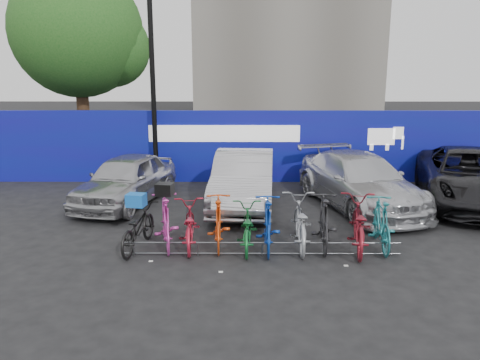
{
  "coord_description": "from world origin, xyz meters",
  "views": [
    {
      "loc": [
        -0.4,
        -9.49,
        3.65
      ],
      "look_at": [
        -0.46,
        2.0,
        0.98
      ],
      "focal_mm": 35.0,
      "sensor_mm": 36.0,
      "label": 1
    }
  ],
  "objects_px": {
    "bike_1": "(166,221)",
    "lamppost": "(153,84)",
    "bike_0": "(138,228)",
    "bike_rack": "(262,248)",
    "car_2": "(359,181)",
    "bike_7": "(324,221)",
    "bike_5": "(268,224)",
    "car_3": "(471,177)",
    "bike_9": "(381,223)",
    "car_0": "(126,179)",
    "bike_2": "(189,225)",
    "car_1": "(244,179)",
    "bike_4": "(246,227)",
    "bike_6": "(300,222)",
    "bike_8": "(358,224)",
    "tree": "(84,35)",
    "bike_3": "(218,221)"
  },
  "relations": [
    {
      "from": "bike_1",
      "to": "lamppost",
      "type": "bearing_deg",
      "value": -89.8
    },
    {
      "from": "bike_0",
      "to": "bike_1",
      "type": "height_order",
      "value": "bike_1"
    },
    {
      "from": "bike_rack",
      "to": "car_2",
      "type": "bearing_deg",
      "value": 51.81
    },
    {
      "from": "bike_7",
      "to": "bike_5",
      "type": "bearing_deg",
      "value": 12.63
    },
    {
      "from": "car_3",
      "to": "bike_0",
      "type": "bearing_deg",
      "value": -142.27
    },
    {
      "from": "bike_rack",
      "to": "bike_5",
      "type": "relative_size",
      "value": 3.03
    },
    {
      "from": "bike_9",
      "to": "car_0",
      "type": "bearing_deg",
      "value": -23.62
    },
    {
      "from": "bike_9",
      "to": "bike_2",
      "type": "bearing_deg",
      "value": 4.37
    },
    {
      "from": "bike_rack",
      "to": "bike_5",
      "type": "height_order",
      "value": "bike_5"
    },
    {
      "from": "car_1",
      "to": "bike_5",
      "type": "distance_m",
      "value": 3.3
    },
    {
      "from": "bike_rack",
      "to": "bike_7",
      "type": "distance_m",
      "value": 1.49
    },
    {
      "from": "bike_7",
      "to": "bike_9",
      "type": "distance_m",
      "value": 1.19
    },
    {
      "from": "bike_4",
      "to": "bike_7",
      "type": "height_order",
      "value": "bike_7"
    },
    {
      "from": "bike_1",
      "to": "bike_6",
      "type": "distance_m",
      "value": 2.84
    },
    {
      "from": "lamppost",
      "to": "bike_7",
      "type": "relative_size",
      "value": 3.29
    },
    {
      "from": "bike_4",
      "to": "bike_7",
      "type": "bearing_deg",
      "value": -174.75
    },
    {
      "from": "lamppost",
      "to": "bike_8",
      "type": "relative_size",
      "value": 2.96
    },
    {
      "from": "car_0",
      "to": "bike_6",
      "type": "distance_m",
      "value": 5.55
    },
    {
      "from": "car_2",
      "to": "car_3",
      "type": "relative_size",
      "value": 0.9
    },
    {
      "from": "bike_rack",
      "to": "bike_9",
      "type": "height_order",
      "value": "bike_9"
    },
    {
      "from": "car_2",
      "to": "bike_0",
      "type": "xyz_separation_m",
      "value": [
        -5.4,
        -3.18,
        -0.26
      ]
    },
    {
      "from": "car_2",
      "to": "bike_7",
      "type": "xyz_separation_m",
      "value": [
        -1.48,
        -3.03,
        -0.17
      ]
    },
    {
      "from": "bike_2",
      "to": "bike_5",
      "type": "xyz_separation_m",
      "value": [
        1.67,
        -0.13,
        0.08
      ]
    },
    {
      "from": "car_0",
      "to": "bike_0",
      "type": "bearing_deg",
      "value": -58.78
    },
    {
      "from": "bike_0",
      "to": "bike_1",
      "type": "relative_size",
      "value": 0.94
    },
    {
      "from": "bike_1",
      "to": "bike_8",
      "type": "bearing_deg",
      "value": 165.68
    },
    {
      "from": "car_1",
      "to": "car_2",
      "type": "height_order",
      "value": "car_1"
    },
    {
      "from": "car_0",
      "to": "bike_7",
      "type": "xyz_separation_m",
      "value": [
        4.99,
        -3.3,
        -0.14
      ]
    },
    {
      "from": "lamppost",
      "to": "car_0",
      "type": "distance_m",
      "value": 3.39
    },
    {
      "from": "tree",
      "to": "car_3",
      "type": "distance_m",
      "value": 15.09
    },
    {
      "from": "bike_8",
      "to": "bike_9",
      "type": "height_order",
      "value": "bike_8"
    },
    {
      "from": "car_0",
      "to": "bike_3",
      "type": "distance_m",
      "value": 4.28
    },
    {
      "from": "bike_0",
      "to": "bike_7",
      "type": "xyz_separation_m",
      "value": [
        3.92,
        0.14,
        0.09
      ]
    },
    {
      "from": "car_3",
      "to": "bike_4",
      "type": "bearing_deg",
      "value": -135.64
    },
    {
      "from": "bike_1",
      "to": "bike_7",
      "type": "height_order",
      "value": "bike_1"
    },
    {
      "from": "tree",
      "to": "car_3",
      "type": "bearing_deg",
      "value": -28.01
    },
    {
      "from": "tree",
      "to": "bike_6",
      "type": "distance_m",
      "value": 13.42
    },
    {
      "from": "bike_rack",
      "to": "bike_7",
      "type": "xyz_separation_m",
      "value": [
        1.33,
        0.54,
        0.4
      ]
    },
    {
      "from": "tree",
      "to": "bike_6",
      "type": "xyz_separation_m",
      "value": [
        7.59,
        -10.09,
        -4.54
      ]
    },
    {
      "from": "bike_3",
      "to": "bike_9",
      "type": "height_order",
      "value": "bike_3"
    },
    {
      "from": "bike_3",
      "to": "car_1",
      "type": "bearing_deg",
      "value": -102.65
    },
    {
      "from": "car_0",
      "to": "bike_6",
      "type": "bearing_deg",
      "value": -22.18
    },
    {
      "from": "bike_rack",
      "to": "car_1",
      "type": "bearing_deg",
      "value": 95.65
    },
    {
      "from": "lamppost",
      "to": "bike_0",
      "type": "bearing_deg",
      "value": -83.81
    },
    {
      "from": "bike_6",
      "to": "bike_8",
      "type": "relative_size",
      "value": 0.98
    },
    {
      "from": "bike_1",
      "to": "bike_5",
      "type": "distance_m",
      "value": 2.16
    },
    {
      "from": "bike_1",
      "to": "bike_3",
      "type": "xyz_separation_m",
      "value": [
        1.12,
        0.01,
        -0.02
      ]
    },
    {
      "from": "lamppost",
      "to": "car_1",
      "type": "relative_size",
      "value": 1.35
    },
    {
      "from": "bike_6",
      "to": "tree",
      "type": "bearing_deg",
      "value": -50.64
    },
    {
      "from": "bike_rack",
      "to": "car_3",
      "type": "distance_m",
      "value": 7.16
    }
  ]
}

